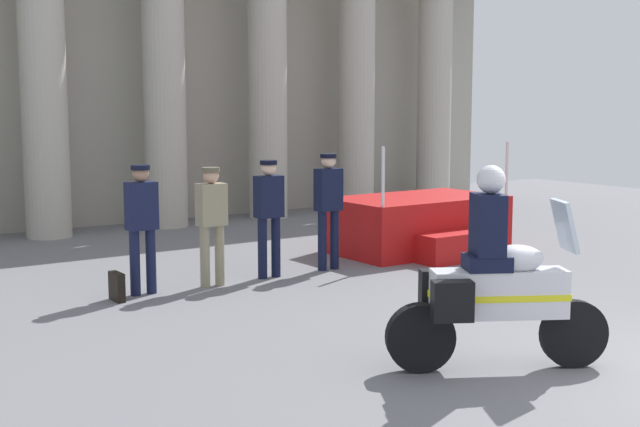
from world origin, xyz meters
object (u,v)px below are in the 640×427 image
officer_in_row_3 (328,202)px  motorcycle_with_rider (491,286)px  briefcase_on_ground (117,287)px  officer_in_row_0 (142,219)px  officer_in_row_2 (269,209)px  reviewing_stand (420,225)px  officer_in_row_1 (212,217)px

officer_in_row_3 → motorcycle_with_rider: bearing=71.5°
officer_in_row_3 → briefcase_on_ground: 3.42m
motorcycle_with_rider → officer_in_row_3: bearing=101.6°
officer_in_row_0 → officer_in_row_2: bearing=178.9°
reviewing_stand → officer_in_row_2: 3.23m
officer_in_row_3 → reviewing_stand: bearing=-169.5°
motorcycle_with_rider → briefcase_on_ground: size_ratio=5.28×
officer_in_row_0 → officer_in_row_1: officer_in_row_0 is taller
officer_in_row_1 → motorcycle_with_rider: motorcycle_with_rider is taller
briefcase_on_ground → reviewing_stand: bearing=5.8°
reviewing_stand → officer_in_row_1: reviewing_stand is taller
reviewing_stand → officer_in_row_2: reviewing_stand is taller
officer_in_row_0 → officer_in_row_1: (0.96, -0.07, -0.04)m
officer_in_row_0 → motorcycle_with_rider: bearing=105.4°
officer_in_row_2 → officer_in_row_3: (1.02, -0.00, 0.03)m
reviewing_stand → briefcase_on_ground: reviewing_stand is taller
reviewing_stand → officer_in_row_3: size_ratio=1.64×
officer_in_row_1 → reviewing_stand: bearing=-174.0°
officer_in_row_0 → motorcycle_with_rider: 4.95m
officer_in_row_0 → officer_in_row_1: 0.96m
motorcycle_with_rider → reviewing_stand: bearing=84.1°
officer_in_row_3 → briefcase_on_ground: bearing=1.7°
officer_in_row_2 → officer_in_row_3: officer_in_row_3 is taller
officer_in_row_0 → briefcase_on_ground: (-0.42, -0.15, -0.80)m
officer_in_row_0 → briefcase_on_ground: officer_in_row_0 is taller
reviewing_stand → officer_in_row_2: size_ratio=1.69×
reviewing_stand → motorcycle_with_rider: motorcycle_with_rider is taller
briefcase_on_ground → officer_in_row_2: bearing=3.4°
reviewing_stand → officer_in_row_3: (-2.14, -0.42, 0.58)m
reviewing_stand → officer_in_row_3: reviewing_stand is taller
officer_in_row_2 → motorcycle_with_rider: bearing=83.2°
officer_in_row_2 → briefcase_on_ground: 2.44m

